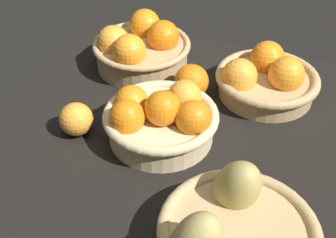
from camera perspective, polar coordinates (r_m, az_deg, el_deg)
The scene contains 7 objects.
market_tray at distance 90.47cm, azimuth -0.89°, elevation -3.00°, with size 84.00×72.00×3.00cm, color black.
basket_center at distance 86.14cm, azimuth -0.86°, elevation -0.04°, with size 22.95×22.95×11.73cm.
basket_far_left at distance 101.17cm, azimuth 12.60°, elevation 5.14°, with size 23.26×23.26×10.84cm.
basket_near_left at distance 109.05cm, azimuth -3.58°, elevation 9.20°, with size 23.96×23.96×11.95cm.
basket_far_right_pears at distance 68.56cm, azimuth 8.36°, elevation -14.41°, with size 25.60×24.54×14.79cm.
loose_orange_front_gap at distance 98.55cm, azimuth 3.07°, elevation 4.91°, with size 7.80×7.80×7.80cm, color orange.
loose_orange_back_gap at distance 90.19cm, azimuth -11.85°, elevation -0.02°, with size 6.91×6.91×6.91cm, color #F49E33.
Camera 1 is at (62.68, 24.53, 61.96)cm, focal length 46.89 mm.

